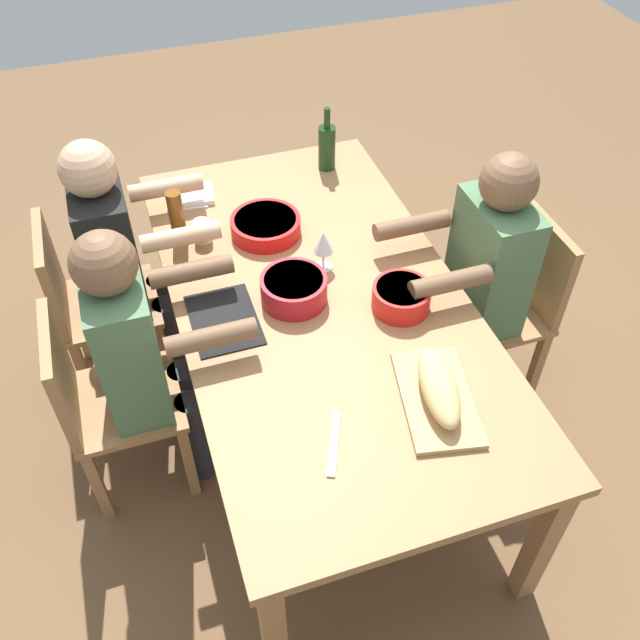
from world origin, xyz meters
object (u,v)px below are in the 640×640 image
diner_far_center (141,348)px  serving_bowl_pasta (266,225)px  cutting_board (437,398)px  chair_far_right (88,301)px  wine_glass (323,244)px  chair_far_center (101,400)px  diner_far_right (122,252)px  serving_bowl_salad (401,296)px  diner_near_center (480,270)px  serving_bowl_greens (294,288)px  dining_table (320,313)px  chair_near_center (511,300)px  beer_bottle (177,217)px  bread_loaf (439,387)px  napkin_stack (197,195)px  cup_far_right (202,231)px  wine_bottle (327,146)px

diner_far_center → serving_bowl_pasta: size_ratio=4.28×
serving_bowl_pasta → cutting_board: (-1.00, -0.29, -0.03)m
chair_far_right → wine_glass: (-0.39, -0.90, 0.37)m
serving_bowl_pasta → chair_far_center: bearing=120.0°
diner_far_right → serving_bowl_salad: bearing=-126.7°
diner_near_center → serving_bowl_greens: (0.03, 0.74, 0.10)m
dining_table → chair_far_center: 0.86m
serving_bowl_salad → serving_bowl_pasta: serving_bowl_salad is taller
chair_near_center → beer_bottle: beer_bottle is taller
diner_far_right → serving_bowl_pasta: bearing=-101.2°
serving_bowl_pasta → cutting_board: serving_bowl_pasta is taller
bread_loaf → diner_near_center: bearing=-38.9°
diner_near_center → napkin_stack: 1.22m
serving_bowl_pasta → bread_loaf: bread_loaf is taller
diner_far_center → beer_bottle: (0.50, -0.24, 0.15)m
dining_table → cutting_board: 0.60m
diner_far_right → cup_far_right: size_ratio=13.26×
chair_far_center → cup_far_right: size_ratio=9.39×
chair_near_center → diner_far_right: bearing=69.8°
cutting_board → wine_glass: bearing=10.7°
chair_far_center → chair_far_right: (0.55, 0.00, 0.00)m
chair_near_center → diner_near_center: size_ratio=0.71×
serving_bowl_pasta → wine_bottle: (0.37, -0.38, 0.07)m
chair_far_right → cutting_board: 1.54m
chair_far_center → cup_far_right: bearing=-47.3°
dining_table → bread_loaf: (-0.56, -0.20, 0.14)m
chair_far_right → wine_bottle: wine_bottle is taller
serving_bowl_greens → wine_glass: 0.21m
diner_far_center → serving_bowl_greens: diner_far_center is taller
diner_far_center → cup_far_right: (0.47, -0.32, 0.09)m
chair_far_right → dining_table: bearing=-123.2°
diner_far_right → cup_far_right: 0.34m
chair_far_right → serving_bowl_salad: (-0.68, -1.10, 0.31)m
beer_bottle → napkin_stack: (0.26, -0.12, -0.10)m
diner_far_center → chair_far_right: (0.55, 0.18, -0.21)m
chair_far_center → diner_far_center: bearing=-90.0°
diner_far_center → serving_bowl_greens: 0.57m
diner_far_center → beer_bottle: size_ratio=5.45×
cutting_board → bread_loaf: bread_loaf is taller
diner_far_center → cutting_board: diner_far_center is taller
dining_table → chair_near_center: bearing=-90.0°
chair_near_center → cup_far_right: chair_near_center is taller
beer_bottle → cup_far_right: size_ratio=2.43×
chair_far_right → chair_far_center: bearing=180.0°
serving_bowl_salad → cutting_board: bearing=172.3°
dining_table → chair_far_right: bearing=56.8°
chair_far_center → serving_bowl_greens: (0.03, -0.75, 0.31)m
serving_bowl_pasta → wine_glass: wine_glass is taller
cup_far_right → napkin_stack: size_ratio=0.65×
serving_bowl_salad → napkin_stack: serving_bowl_salad is taller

